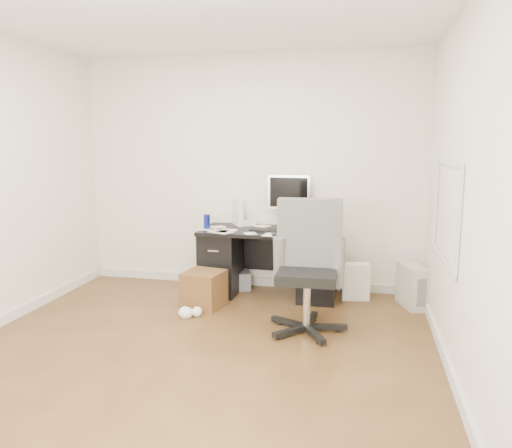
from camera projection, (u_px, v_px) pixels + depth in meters
The scene contains 18 objects.
ground at pixel (196, 352), 4.13m from camera, with size 4.00×4.00×0.00m, color #4B3118.
room_shell at pixel (196, 150), 3.87m from camera, with size 4.02×4.02×2.71m.
desk at pixel (269, 260), 5.59m from camera, with size 1.50×0.70×0.75m.
loose_papers at pixel (250, 230), 5.52m from camera, with size 1.10×0.60×0.00m, color white, non-canonical shape.
lcd_monitor at pixel (289, 201), 5.65m from camera, with size 0.48×0.27×0.61m, color silver, non-canonical shape.
keyboard at pixel (267, 230), 5.43m from camera, with size 0.37×0.13×0.02m, color black.
computer_mouse at pixel (289, 229), 5.38m from camera, with size 0.07×0.07×0.07m, color silver.
travel_mug at pixel (207, 222), 5.58m from camera, with size 0.07×0.07×0.16m, color navy.
white_binder at pixel (238, 212), 5.79m from camera, with size 0.12×0.26×0.31m, color white.
magazine_file at pixel (321, 216), 5.57m from camera, with size 0.13×0.25×0.30m, color #946847.
pen_cup at pixel (298, 218), 5.62m from camera, with size 0.10×0.10×0.23m, color #533317, non-canonical shape.
yellow_book at pixel (329, 232), 5.27m from camera, with size 0.16×0.20×0.03m, color yellow.
paper_remote at pixel (276, 234), 5.21m from camera, with size 0.27×0.22×0.02m, color white, non-canonical shape.
office_chair at pixel (307, 268), 4.47m from camera, with size 0.68×0.68×1.20m, color #4B4D4B, non-canonical shape.
pc_tower at pixel (413, 286), 5.23m from camera, with size 0.20×0.44×0.44m, color #A8A597.
shopping_bag at pixel (355, 282), 5.46m from camera, with size 0.30×0.21×0.40m, color white.
wicker_basket at pixel (204, 289), 5.22m from camera, with size 0.38×0.38×0.38m, color #4F3417.
desk_printer at pixel (235, 280), 5.88m from camera, with size 0.36×0.29×0.21m, color slate.
Camera 1 is at (1.32, -3.70, 1.74)m, focal length 35.00 mm.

